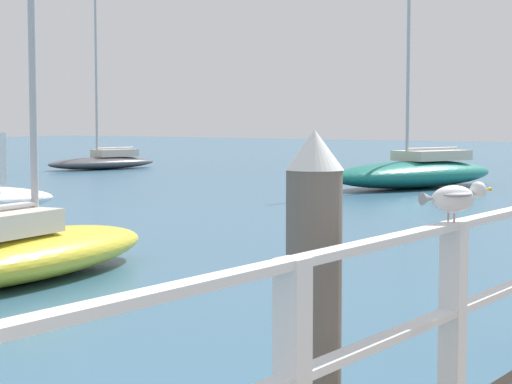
% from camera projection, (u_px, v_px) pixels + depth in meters
% --- Properties ---
extents(dock_piling_near, '(0.29, 0.29, 2.05)m').
position_uv_depth(dock_piling_near, '(314.00, 333.00, 4.73)').
color(dock_piling_near, '#6B6056').
rests_on(dock_piling_near, ground_plane).
extents(seagull_foreground, '(0.26, 0.44, 0.21)m').
position_uv_depth(seagull_foreground, '(454.00, 197.00, 5.14)').
color(seagull_foreground, white).
rests_on(seagull_foreground, pier_railing).
extents(boat_3, '(2.33, 5.03, 6.70)m').
position_uv_depth(boat_3, '(21.00, 250.00, 12.29)').
color(boat_3, gold).
rests_on(boat_3, ground_plane).
extents(boat_5, '(4.11, 6.71, 8.04)m').
position_uv_depth(boat_5, '(415.00, 172.00, 28.44)').
color(boat_5, '#197266').
rests_on(boat_5, ground_plane).
extents(boat_6, '(2.69, 5.21, 6.94)m').
position_uv_depth(boat_6, '(104.00, 161.00, 38.68)').
color(boat_6, '#4C4C51').
rests_on(boat_6, ground_plane).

